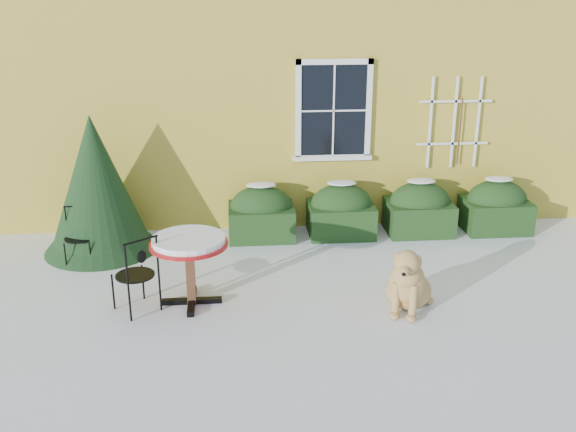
{
  "coord_description": "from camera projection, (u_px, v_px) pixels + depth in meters",
  "views": [
    {
      "loc": [
        -0.7,
        -7.19,
        3.83
      ],
      "look_at": [
        0.0,
        1.0,
        0.9
      ],
      "focal_mm": 40.0,
      "sensor_mm": 36.0,
      "label": 1
    }
  ],
  "objects": [
    {
      "name": "patio_chair_near",
      "position": [
        137.0,
        274.0,
        7.9
      ],
      "size": [
        0.63,
        0.63,
        1.01
      ],
      "rotation": [
        0.0,
        0.0,
        3.79
      ],
      "color": "black",
      "rests_on": "ground"
    },
    {
      "name": "dog",
      "position": [
        408.0,
        284.0,
        7.96
      ],
      "size": [
        0.77,
        0.97,
        0.91
      ],
      "rotation": [
        0.0,
        0.0,
        -0.41
      ],
      "color": "tan",
      "rests_on": "ground"
    },
    {
      "name": "bistro_table",
      "position": [
        189.0,
        249.0,
        8.0
      ],
      "size": [
        0.98,
        0.98,
        0.91
      ],
      "rotation": [
        0.0,
        0.0,
        -0.42
      ],
      "color": "black",
      "rests_on": "ground"
    },
    {
      "name": "ground",
      "position": [
        295.0,
        310.0,
        8.09
      ],
      "size": [
        80.0,
        80.0,
        0.0
      ],
      "primitive_type": "plane",
      "color": "white",
      "rests_on": "ground"
    },
    {
      "name": "evergreen_shrub",
      "position": [
        97.0,
        197.0,
        9.69
      ],
      "size": [
        1.74,
        1.74,
        2.1
      ],
      "rotation": [
        0.0,
        0.0,
        -0.42
      ],
      "color": "black",
      "rests_on": "ground"
    },
    {
      "name": "patio_chair_far",
      "position": [
        79.0,
        236.0,
        9.35
      ],
      "size": [
        0.41,
        0.4,
        0.84
      ],
      "rotation": [
        0.0,
        0.0,
        0.07
      ],
      "color": "black",
      "rests_on": "ground"
    },
    {
      "name": "house",
      "position": [
        264.0,
        19.0,
        13.58
      ],
      "size": [
        12.4,
        8.4,
        6.4
      ],
      "color": "gold",
      "rests_on": "ground"
    },
    {
      "name": "hedge_row",
      "position": [
        380.0,
        210.0,
        10.48
      ],
      "size": [
        4.95,
        0.8,
        0.91
      ],
      "color": "black",
      "rests_on": "ground"
    }
  ]
}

